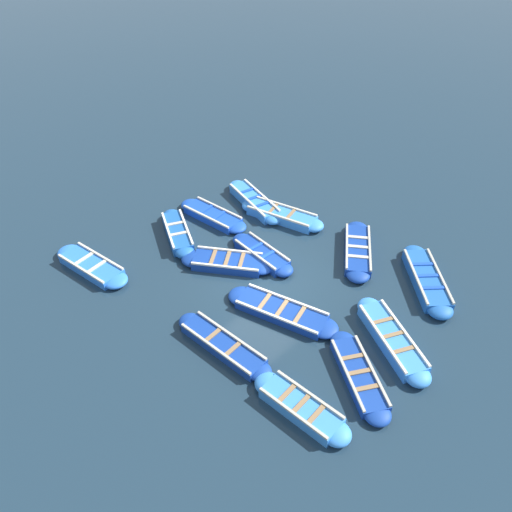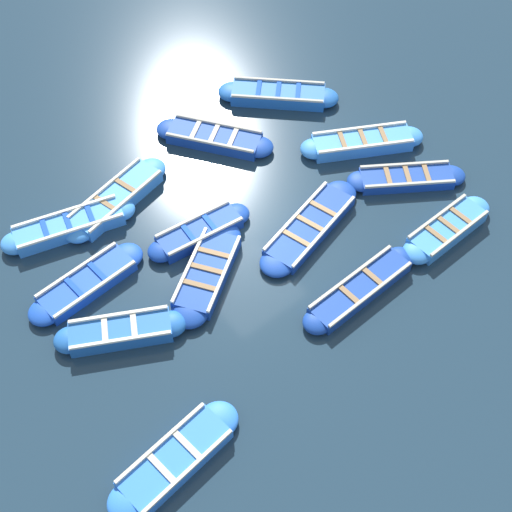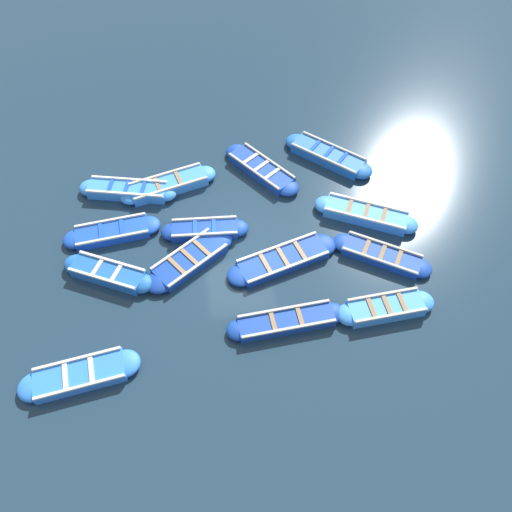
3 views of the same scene
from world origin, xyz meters
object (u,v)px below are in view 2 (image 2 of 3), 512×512
boat_broadside (406,178)px  boat_centre (87,283)px  boat_drifting (278,95)px  boat_bow_out (360,289)px  boat_end_of_row (207,273)px  boat_far_corner (116,199)px  boat_stern_in (175,459)px  boat_mid_row (214,138)px  boat_alongside (362,143)px  boat_near_quay (310,227)px  boat_outer_left (121,332)px  boat_tucked (69,226)px  boat_outer_right (447,229)px  boat_inner_gap (200,232)px

boat_broadside → boat_centre: 9.40m
boat_drifting → boat_bow_out: 7.69m
boat_end_of_row → boat_far_corner: boat_far_corner is taller
boat_stern_in → boat_mid_row: 9.99m
boat_end_of_row → boat_mid_row: size_ratio=0.99×
boat_mid_row → boat_alongside: bearing=48.4°
boat_stern_in → boat_near_quay: 7.28m
boat_mid_row → boat_near_quay: (4.38, -0.03, -0.03)m
boat_outer_left → boat_tucked: bearing=169.5°
boat_stern_in → boat_end_of_row: bearing=135.7°
boat_stern_in → boat_far_corner: boat_far_corner is taller
boat_centre → boat_outer_left: size_ratio=1.08×
boat_outer_right → boat_far_corner: bearing=-135.5°
boat_outer_right → boat_mid_row: (-6.79, -2.79, -0.01)m
boat_far_corner → boat_centre: 2.88m
boat_alongside → boat_bow_out: size_ratio=0.98×
boat_alongside → boat_near_quay: (1.44, -3.34, -0.05)m
boat_alongside → boat_outer_left: same height
boat_stern_in → boat_alongside: bearing=114.6°
boat_tucked → boat_end_of_row: bearing=29.4°
boat_alongside → boat_drifting: (-3.24, -0.57, -0.01)m
boat_centre → boat_mid_row: bearing=111.3°
boat_drifting → boat_mid_row: 2.76m
boat_centre → boat_near_quay: boat_centre is taller
boat_broadside → boat_outer_right: (2.03, -0.54, 0.03)m
boat_far_corner → boat_outer_right: boat_far_corner is taller
boat_drifting → boat_centre: 8.83m
boat_stern_in → boat_drifting: bearing=129.7°
boat_end_of_row → boat_centre: (-1.66, -2.60, -0.01)m
boat_alongside → boat_bow_out: 5.30m
boat_inner_gap → boat_mid_row: (-2.69, 2.49, -0.01)m
boat_centre → boat_mid_row: size_ratio=0.99×
boat_inner_gap → boat_far_corner: 2.67m
boat_broadside → boat_alongside: bearing=-179.5°
boat_alongside → boat_mid_row: 4.43m
boat_broadside → boat_centre: bearing=-105.6°
boat_outer_right → boat_mid_row: bearing=-157.7°
boat_centre → boat_near_quay: bearing=69.3°
boat_stern_in → boat_outer_right: 9.44m
boat_broadside → boat_outer_left: boat_outer_left is taller
boat_drifting → boat_outer_left: bearing=-63.2°
boat_alongside → boat_outer_left: (1.09, -9.15, -0.00)m
boat_outer_right → boat_near_quay: boat_outer_right is taller
boat_far_corner → boat_inner_gap: bearing=24.9°
boat_broadside → boat_bow_out: size_ratio=0.87×
boat_outer_right → boat_bow_out: (-0.06, -3.18, -0.03)m
boat_tucked → boat_broadside: boat_tucked is taller
boat_drifting → boat_centre: size_ratio=0.97×
boat_inner_gap → boat_alongside: 5.81m
boat_inner_gap → boat_outer_right: size_ratio=0.98×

